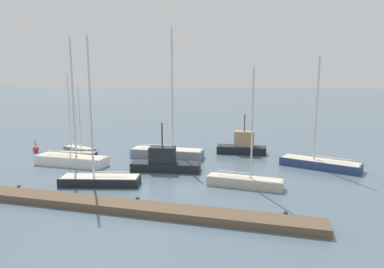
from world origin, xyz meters
TOP-DOWN VIEW (x-y plane):
  - ground_plane at (0.00, 0.00)m, footprint 600.00×600.00m
  - dock_pier at (0.00, -4.69)m, footprint 22.74×1.85m
  - sailboat_0 at (-10.20, 4.01)m, footprint 6.98×2.01m
  - sailboat_1 at (6.16, 1.84)m, footprint 5.72×1.71m
  - sailboat_2 at (-12.00, 7.19)m, footprint 4.58×1.82m
  - sailboat_3 at (-2.54, 9.26)m, footprint 7.42×2.31m
  - sailboat_4 at (-4.52, -0.62)m, footprint 6.21×3.02m
  - sailboat_5 at (12.15, 9.07)m, footprint 7.16×4.15m
  - sailboat_6 at (-13.33, 10.01)m, footprint 4.34×2.46m
  - fishing_boat_0 at (4.68, 13.19)m, footprint 5.30×1.99m
  - fishing_boat_1 at (-1.12, 4.46)m, footprint 6.20×2.67m
  - channel_buoy_1 at (-17.44, 7.93)m, footprint 0.67×0.67m

SIDE VIEW (x-z plane):
  - ground_plane at x=0.00m, z-range 0.00..0.00m
  - dock_pier at x=0.00m, z-range -0.05..0.52m
  - sailboat_6 at x=-13.33m, z-range -3.33..3.98m
  - channel_buoy_1 at x=-17.44m, z-range -0.32..1.00m
  - sailboat_2 at x=-12.00m, z-range -3.86..4.67m
  - sailboat_1 at x=6.16m, z-range -3.93..4.90m
  - sailboat_5 at x=12.15m, z-range -4.47..5.47m
  - sailboat_4 at x=-4.52m, z-range -5.01..6.04m
  - sailboat_0 at x=-10.20m, z-range -5.23..6.44m
  - sailboat_3 at x=-2.54m, z-range -5.83..7.10m
  - fishing_boat_1 at x=-1.12m, z-range -1.37..2.87m
  - fishing_boat_0 at x=4.68m, z-range -1.27..3.01m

